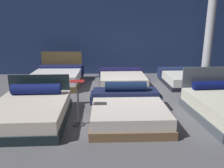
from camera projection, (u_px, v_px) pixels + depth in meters
The scene contains 9 objects.
ground_plane at pixel (124, 98), 6.44m from camera, with size 18.00×18.00×0.02m, color #5B5B60.
showroom_back_wall at pixel (118, 32), 9.12m from camera, with size 18.00×0.06×3.50m, color navy.
bed_0 at pixel (30, 111), 4.78m from camera, with size 1.64×2.03×0.84m.
bed_1 at pixel (128, 109), 4.95m from camera, with size 1.73×1.98×0.71m.
bed_3 at pixel (57, 78), 7.69m from camera, with size 1.69×1.96×1.06m.
bed_4 at pixel (122, 79), 7.74m from camera, with size 1.64×1.97×0.45m.
bed_5 at pixel (184, 78), 7.84m from camera, with size 1.52×1.94×0.45m.
price_sign at pixel (78, 109), 4.58m from camera, with size 0.28×0.24×0.96m.
support_pillar at pixel (209, 33), 8.55m from camera, with size 0.32×0.32×3.50m, color silver.
Camera 1 is at (-0.57, -6.10, 2.06)m, focal length 35.36 mm.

